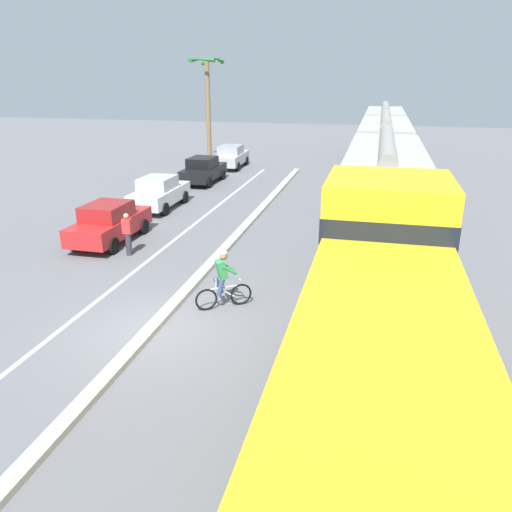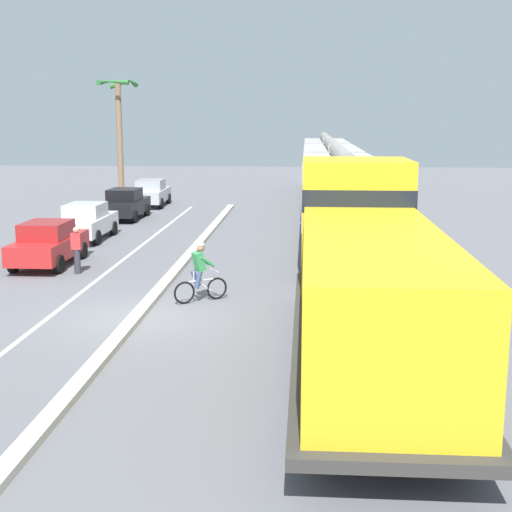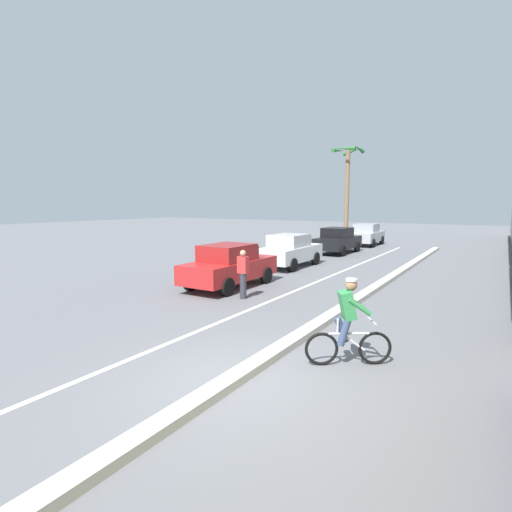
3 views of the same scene
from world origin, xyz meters
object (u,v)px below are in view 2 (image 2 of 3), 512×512
object	(u,v)px
palm_tree_near	(119,117)
hopper_car_lead	(340,202)
hopper_car_middle	(330,177)
parked_car_red	(48,243)
parked_car_black	(125,204)
locomotive	(365,278)
parked_car_white	(87,221)
parked_car_silver	(151,193)
pedestrian_by_cars	(77,249)
cyclist	(200,274)
hopper_car_trailing	(325,164)

from	to	relation	value
palm_tree_near	hopper_car_lead	bearing A→B (deg)	-52.54
hopper_car_middle	parked_car_red	world-z (taller)	hopper_car_middle
parked_car_black	palm_tree_near	bearing A→B (deg)	105.81
locomotive	parked_car_white	world-z (taller)	locomotive
parked_car_silver	pedestrian_by_cars	distance (m)	18.96
locomotive	hopper_car_middle	bearing A→B (deg)	90.00
hopper_car_middle	cyclist	size ratio (longest dim) A/B	6.18
hopper_car_middle	parked_car_white	size ratio (longest dim) A/B	2.52
parked_car_red	palm_tree_near	xyz separation A→B (m)	(-2.45, 19.89, 4.50)
pedestrian_by_cars	parked_car_silver	bearing A→B (deg)	94.60
parked_car_red	hopper_car_lead	bearing A→B (deg)	15.35
hopper_car_trailing	cyclist	bearing A→B (deg)	-98.03
hopper_car_trailing	palm_tree_near	size ratio (longest dim) A/B	1.36
locomotive	pedestrian_by_cars	size ratio (longest dim) A/B	7.17
hopper_car_middle	pedestrian_by_cars	world-z (taller)	hopper_car_middle
hopper_car_trailing	parked_car_silver	world-z (taller)	hopper_car_trailing
parked_car_red	parked_car_white	bearing A→B (deg)	93.09
parked_car_red	hopper_car_trailing	bearing A→B (deg)	67.96
parked_car_black	parked_car_silver	size ratio (longest dim) A/B	1.00
parked_car_white	parked_car_black	world-z (taller)	same
hopper_car_trailing	pedestrian_by_cars	distance (m)	28.86
hopper_car_lead	cyclist	size ratio (longest dim) A/B	6.18
hopper_car_lead	pedestrian_by_cars	xyz separation A→B (m)	(-9.12, -4.16, -1.23)
parked_car_black	cyclist	xyz separation A→B (m)	(6.44, -16.74, 0.00)
hopper_car_trailing	cyclist	world-z (taller)	hopper_car_trailing
locomotive	parked_car_white	xyz separation A→B (m)	(-10.86, 14.78, -0.98)
parked_car_red	pedestrian_by_cars	bearing A→B (deg)	-40.93
cyclist	pedestrian_by_cars	distance (m)	5.90
hopper_car_trailing	parked_car_black	size ratio (longest dim) A/B	2.51
pedestrian_by_cars	parked_car_white	bearing A→B (deg)	104.46
parked_car_black	pedestrian_by_cars	distance (m)	13.36
hopper_car_trailing	locomotive	bearing A→B (deg)	-90.00
hopper_car_middle	parked_car_white	bearing A→B (deg)	-140.42
parked_car_red	pedestrian_by_cars	xyz separation A→B (m)	(1.45, -1.26, 0.03)
hopper_car_lead	hopper_car_trailing	bearing A→B (deg)	90.00
parked_car_red	palm_tree_near	world-z (taller)	palm_tree_near
hopper_car_middle	parked_car_black	distance (m)	11.14
parked_car_white	hopper_car_trailing	bearing A→B (deg)	62.17
locomotive	hopper_car_lead	bearing A→B (deg)	90.00
hopper_car_lead	parked_car_white	xyz separation A→B (m)	(-10.86, 2.62, -1.26)
cyclist	hopper_car_trailing	bearing A→B (deg)	81.97
hopper_car_trailing	parked_car_white	size ratio (longest dim) A/B	2.52
parked_car_white	parked_car_silver	distance (m)	12.13
hopper_car_trailing	parked_car_red	bearing A→B (deg)	-112.04
parked_car_red	parked_car_white	xyz separation A→B (m)	(-0.30, 5.52, 0.00)
locomotive	hopper_car_middle	distance (m)	23.76
hopper_car_middle	parked_car_red	bearing A→B (deg)	-126.08
locomotive	cyclist	distance (m)	6.35
parked_car_white	palm_tree_near	size ratio (longest dim) A/B	0.54
hopper_car_lead	palm_tree_near	world-z (taller)	palm_tree_near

